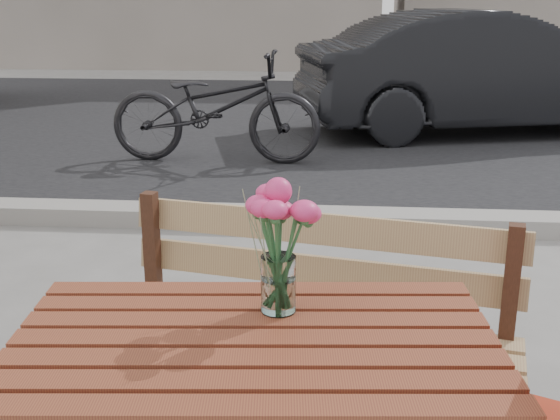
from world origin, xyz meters
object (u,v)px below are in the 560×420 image
main_table (255,380)px  parked_car (484,72)px  main_vase (278,230)px  bicycle (215,107)px

main_table → parked_car: size_ratio=0.30×
main_vase → parked_car: 6.47m
bicycle → main_vase: bearing=-166.5°
main_vase → bicycle: (-0.97, 4.57, -0.42)m
parked_car → bicycle: size_ratio=2.10×
main_table → bicycle: 4.80m
main_vase → bicycle: 4.69m
parked_car → bicycle: (-2.67, -1.67, -0.16)m
main_table → bicycle: size_ratio=0.63×
parked_car → bicycle: bearing=107.7°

